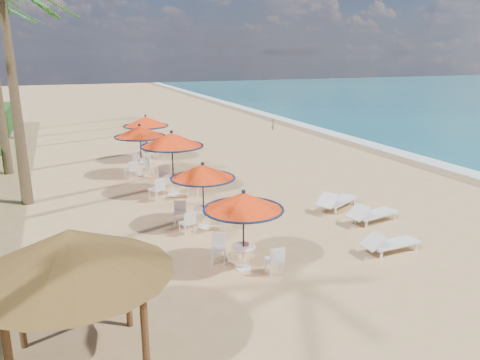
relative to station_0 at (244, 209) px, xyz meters
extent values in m
plane|color=tan|center=(4.58, 0.08, -1.69)|extent=(160.00, 160.00, 0.00)
cube|color=white|center=(13.88, 10.08, -1.69)|extent=(1.20, 140.00, 0.04)
cube|color=olive|center=(12.98, 10.08, -1.69)|extent=(1.40, 140.00, 0.02)
cylinder|color=black|center=(-0.01, 0.00, -0.63)|extent=(0.05, 0.05, 2.12)
cone|color=red|center=(-0.01, 0.00, 0.20)|extent=(2.12, 2.12, 0.46)
torus|color=#111A33|center=(-0.01, 0.00, -0.01)|extent=(2.12, 2.12, 0.06)
sphere|color=#111A33|center=(-0.01, 0.00, 0.47)|extent=(0.11, 0.11, 0.11)
cylinder|color=silver|center=(-0.01, 0.00, -1.06)|extent=(0.65, 0.65, 0.04)
cylinder|color=silver|center=(-0.01, 0.00, -1.36)|extent=(0.07, 0.07, 0.65)
cylinder|color=black|center=(-0.07, 3.37, -0.63)|extent=(0.05, 0.05, 2.12)
cone|color=red|center=(-0.07, 3.37, 0.20)|extent=(2.12, 2.12, 0.46)
torus|color=#111A33|center=(-0.07, 3.37, -0.01)|extent=(2.12, 2.12, 0.06)
sphere|color=#111A33|center=(-0.07, 3.37, 0.47)|extent=(0.11, 0.11, 0.11)
cylinder|color=silver|center=(-0.07, 3.37, -1.06)|extent=(0.65, 0.65, 0.04)
cylinder|color=silver|center=(-0.07, 3.37, -1.36)|extent=(0.07, 0.07, 0.65)
cylinder|color=black|center=(-0.13, 7.36, -0.42)|extent=(0.05, 0.05, 2.53)
cone|color=red|center=(-0.13, 7.36, 0.57)|extent=(2.53, 2.53, 0.55)
torus|color=#111A33|center=(-0.13, 7.36, 0.31)|extent=(2.53, 2.53, 0.08)
sphere|color=#111A33|center=(-0.13, 7.36, 0.88)|extent=(0.13, 0.13, 0.13)
cylinder|color=silver|center=(-0.13, 7.36, -0.94)|extent=(0.77, 0.77, 0.04)
cylinder|color=silver|center=(-0.13, 7.36, -1.30)|extent=(0.09, 0.09, 0.77)
cylinder|color=black|center=(-0.81, 10.80, -0.51)|extent=(0.05, 0.05, 2.35)
cone|color=red|center=(-0.81, 10.80, 0.41)|extent=(2.35, 2.35, 0.51)
torus|color=#111A33|center=(-0.81, 10.80, 0.18)|extent=(2.35, 2.35, 0.07)
sphere|color=#111A33|center=(-0.81, 10.80, 0.71)|extent=(0.12, 0.12, 0.12)
cylinder|color=silver|center=(-0.81, 10.80, -0.99)|extent=(0.72, 0.72, 0.04)
cylinder|color=silver|center=(-0.81, 10.80, -1.33)|extent=(0.08, 0.08, 0.72)
cylinder|color=black|center=(0.02, 13.84, -0.50)|extent=(0.05, 0.05, 2.37)
cone|color=red|center=(0.02, 13.84, 0.42)|extent=(2.37, 2.37, 0.51)
torus|color=#111A33|center=(0.02, 13.84, 0.19)|extent=(2.37, 2.37, 0.07)
sphere|color=#111A33|center=(0.02, 13.84, 0.72)|extent=(0.12, 0.12, 0.12)
cylinder|color=silver|center=(0.02, 13.84, -0.99)|extent=(0.72, 0.72, 0.04)
cylinder|color=silver|center=(0.02, 13.84, -1.33)|extent=(0.08, 0.08, 0.72)
cube|color=silver|center=(4.46, -0.56, -1.43)|extent=(1.59, 0.66, 0.06)
cube|color=silver|center=(3.68, -0.61, -1.23)|extent=(0.55, 0.60, 0.39)
cube|color=silver|center=(4.46, -0.56, -1.58)|extent=(0.05, 0.05, 0.22)
cube|color=silver|center=(5.52, 1.70, -1.41)|extent=(1.78, 0.94, 0.07)
cube|color=silver|center=(4.69, 1.53, -1.19)|extent=(0.68, 0.72, 0.42)
cube|color=silver|center=(5.52, 1.70, -1.57)|extent=(0.06, 0.06, 0.24)
cube|color=silver|center=(5.17, 3.38, -1.40)|extent=(1.84, 1.38, 0.07)
cube|color=silver|center=(4.40, 2.97, -1.17)|extent=(0.81, 0.84, 0.43)
cube|color=silver|center=(5.17, 3.38, -1.56)|extent=(0.06, 0.06, 0.25)
cylinder|color=brown|center=(-3.25, -1.64, -0.71)|extent=(0.13, 0.13, 1.95)
cylinder|color=brown|center=(-5.30, -1.64, -0.71)|extent=(0.13, 0.13, 1.95)
cylinder|color=brown|center=(-3.25, -3.68, -0.71)|extent=(0.13, 0.13, 1.95)
cone|color=brown|center=(-4.27, -2.66, 0.59)|extent=(3.54, 3.54, 0.84)
cone|color=brown|center=(-5.63, 8.20, 2.18)|extent=(0.44, 0.44, 7.73)
cone|color=brown|center=(-6.60, 23.66, 2.39)|extent=(0.44, 0.44, 8.16)
sphere|color=#1B5819|center=(-6.60, 23.66, 6.47)|extent=(0.56, 0.56, 0.56)
imported|color=#8C6047|center=(10.62, 20.65, -1.23)|extent=(0.28, 0.37, 0.91)
camera|label=1|loc=(-4.27, -10.62, 3.91)|focal=35.00mm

